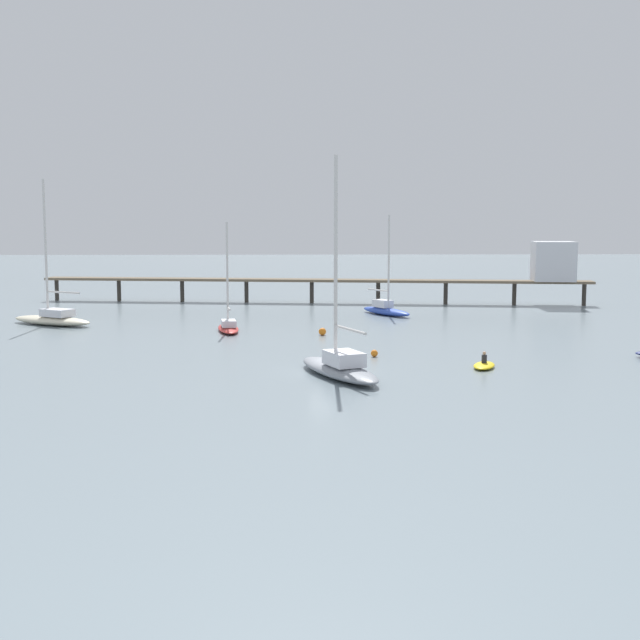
{
  "coord_description": "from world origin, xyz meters",
  "views": [
    {
      "loc": [
        -2.32,
        -54.34,
        9.81
      ],
      "look_at": [
        0.0,
        16.59,
        1.5
      ],
      "focal_mm": 47.06,
      "sensor_mm": 36.0,
      "label": 1
    }
  ],
  "objects": [
    {
      "name": "ground_plane",
      "position": [
        0.0,
        0.0,
        0.0
      ],
      "size": [
        400.0,
        400.0,
        0.0
      ],
      "primitive_type": "plane",
      "color": "gray"
    },
    {
      "name": "sailboat_cream",
      "position": [
        -25.33,
        26.12,
        0.74
      ],
      "size": [
        9.54,
        7.16,
        13.87
      ],
      "color": "beige",
      "rests_on": "ground_plane"
    },
    {
      "name": "mooring_buoy_far",
      "position": [
        0.25,
        17.89,
        0.33
      ],
      "size": [
        0.66,
        0.66,
        0.66
      ],
      "primitive_type": "sphere",
      "color": "orange",
      "rests_on": "ground_plane"
    },
    {
      "name": "pier",
      "position": [
        17.85,
        44.93,
        4.26
      ],
      "size": [
        66.42,
        12.47,
        7.53
      ],
      "color": "brown",
      "rests_on": "ground_plane"
    },
    {
      "name": "sailboat_gray",
      "position": [
        0.64,
        -1.82,
        0.77
      ],
      "size": [
        6.14,
        10.23,
        13.98
      ],
      "color": "gray",
      "rests_on": "ground_plane"
    },
    {
      "name": "sailboat_red",
      "position": [
        -8.14,
        20.84,
        0.6
      ],
      "size": [
        2.76,
        7.01,
        9.81
      ],
      "color": "red",
      "rests_on": "ground_plane"
    },
    {
      "name": "mooring_buoy_mid",
      "position": [
        3.64,
        6.06,
        0.26
      ],
      "size": [
        0.53,
        0.53,
        0.53
      ],
      "primitive_type": "sphere",
      "color": "orange",
      "rests_on": "ground_plane"
    },
    {
      "name": "sailboat_blue",
      "position": [
        7.53,
        33.78,
        0.7
      ],
      "size": [
        5.46,
        7.81,
        10.56
      ],
      "color": "#2D4CB7",
      "rests_on": "ground_plane"
    },
    {
      "name": "dinghy_yellow",
      "position": [
        10.6,
        1.11,
        0.2
      ],
      "size": [
        2.33,
        3.32,
        1.14
      ],
      "color": "yellow",
      "rests_on": "ground_plane"
    }
  ]
}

